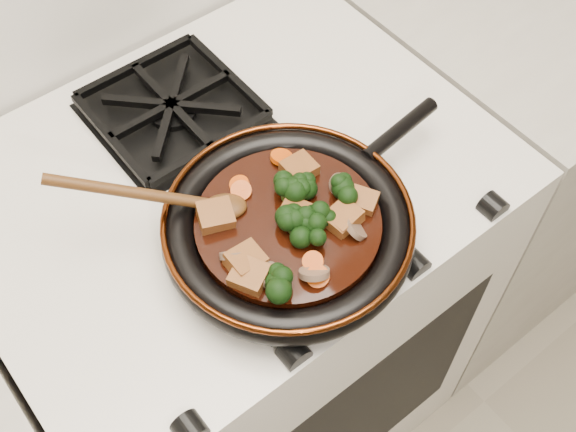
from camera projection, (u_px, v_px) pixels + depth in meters
stove at (243, 316)px, 1.40m from camera, size 0.76×0.60×0.90m
burner_grate_front at (287, 231)px, 0.96m from camera, size 0.23×0.23×0.03m
burner_grate_back at (172, 109)px, 1.08m from camera, size 0.23×0.23×0.03m
skillet at (289, 227)px, 0.93m from camera, size 0.45×0.33×0.05m
braising_sauce at (288, 225)px, 0.92m from camera, size 0.24×0.24×0.02m
tofu_cube_0 at (344, 218)px, 0.91m from camera, size 0.05×0.04×0.03m
tofu_cube_1 at (245, 261)px, 0.87m from camera, size 0.04×0.04×0.03m
tofu_cube_2 at (363, 201)px, 0.92m from camera, size 0.05×0.05×0.02m
tofu_cube_3 at (295, 213)px, 0.91m from camera, size 0.05×0.05×0.02m
tofu_cube_4 at (216, 216)px, 0.91m from camera, size 0.06×0.06×0.03m
tofu_cube_5 at (299, 169)px, 0.95m from camera, size 0.04×0.04×0.02m
tofu_cube_6 at (340, 221)px, 0.90m from camera, size 0.04×0.04×0.02m
tofu_cube_7 at (250, 276)px, 0.86m from camera, size 0.06×0.06×0.03m
broccoli_floret_0 at (306, 190)px, 0.93m from camera, size 0.08×0.08×0.06m
broccoli_floret_1 at (316, 218)px, 0.90m from camera, size 0.07×0.06×0.07m
broccoli_floret_2 at (286, 193)px, 0.92m from camera, size 0.08×0.07×0.06m
broccoli_floret_3 at (293, 225)px, 0.89m from camera, size 0.09×0.09×0.07m
broccoli_floret_4 at (342, 192)px, 0.92m from camera, size 0.09×0.09×0.08m
broccoli_floret_5 at (281, 282)px, 0.85m from camera, size 0.08×0.08×0.07m
broccoli_floret_6 at (310, 234)px, 0.89m from camera, size 0.08×0.08×0.06m
carrot_coin_0 at (225, 210)px, 0.92m from camera, size 0.03×0.03×0.02m
carrot_coin_1 at (313, 262)px, 0.87m from camera, size 0.03×0.03×0.02m
carrot_coin_2 at (318, 277)px, 0.86m from camera, size 0.03×0.03×0.02m
carrot_coin_3 at (281, 157)px, 0.97m from camera, size 0.03×0.03×0.02m
carrot_coin_4 at (240, 185)px, 0.94m from camera, size 0.03×0.03×0.01m
carrot_coin_5 at (241, 191)px, 0.93m from camera, size 0.03×0.03×0.02m
mushroom_slice_0 at (270, 275)px, 0.86m from camera, size 0.05×0.05×0.02m
mushroom_slice_1 at (234, 255)px, 0.88m from camera, size 0.04×0.04×0.03m
mushroom_slice_2 at (340, 185)px, 0.94m from camera, size 0.03×0.03×0.03m
mushroom_slice_3 at (356, 229)px, 0.90m from camera, size 0.04×0.04×0.03m
mushroom_slice_4 at (314, 273)px, 0.86m from camera, size 0.05×0.05×0.03m
wooden_spoon at (177, 199)px, 0.90m from camera, size 0.13×0.10×0.22m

